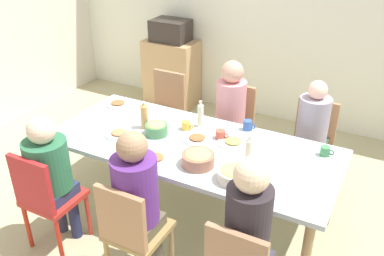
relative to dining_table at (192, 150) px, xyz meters
The scene contains 30 objects.
ground_plane 0.67m from the dining_table, ahead, with size 7.06×7.06×0.00m, color tan.
wall_back 2.40m from the dining_table, 90.00° to the left, with size 6.12×0.12×2.60m, color white.
dining_table is the anchor object (origin of this frame).
chair_0 1.22m from the dining_table, 48.11° to the left, with size 0.40×0.40×0.90m.
person_0 1.15m from the dining_table, 45.03° to the left, with size 0.30×0.30×1.16m.
person_1 1.15m from the dining_table, 45.10° to the right, with size 0.30×0.30×1.29m.
chair_2 0.92m from the dining_table, 90.00° to the right, with size 0.40×0.40×0.90m.
person_2 0.82m from the dining_table, 90.00° to the right, with size 0.31×0.31×1.24m.
chair_3 0.92m from the dining_table, 90.00° to the left, with size 0.40×0.40×0.90m.
person_3 0.81m from the dining_table, 90.00° to the left, with size 0.30×0.30×1.21m.
chair_4 1.22m from the dining_table, 131.89° to the left, with size 0.40×0.40×0.90m.
chair_5 1.22m from the dining_table, 131.89° to the right, with size 0.40×0.40×0.90m.
person_5 1.15m from the dining_table, 134.88° to the right, with size 0.33×0.33×1.16m.
plate_0 0.39m from the dining_table, 110.83° to the right, with size 0.23×0.23×0.04m.
plate_1 0.66m from the dining_table, 165.67° to the right, with size 0.24×0.24×0.04m.
plate_2 0.35m from the dining_table, 28.23° to the left, with size 0.26×0.26×0.04m.
plate_3 1.07m from the dining_table, 161.68° to the left, with size 0.24×0.24×0.04m.
plate_4 0.11m from the dining_table, 82.44° to the left, with size 0.25×0.25×0.04m.
bowl_0 0.62m from the dining_table, 32.12° to the right, with size 0.25×0.25×0.10m.
bowl_1 0.35m from the dining_table, 53.95° to the right, with size 0.25×0.25×0.12m.
bowl_2 0.37m from the dining_table, behind, with size 0.20×0.20×0.12m.
cup_0 0.56m from the dining_table, 54.52° to the left, with size 0.12×0.08×0.09m.
cup_1 1.08m from the dining_table, 18.05° to the left, with size 0.11×0.07×0.08m.
cup_2 0.28m from the dining_table, 129.17° to the left, with size 0.11×0.08×0.08m.
cup_3 0.28m from the dining_table, 48.06° to the left, with size 0.12×0.08×0.08m.
bottle_0 0.55m from the dining_table, ahead, with size 0.06×0.06×0.24m.
bottle_1 0.37m from the dining_table, 104.41° to the left, with size 0.05×0.05×0.25m.
bottle_2 0.54m from the dining_table, behind, with size 0.06×0.06×0.26m.
side_cabinet 2.45m from the dining_table, 124.44° to the left, with size 0.70×0.44×0.90m, color tan.
microwave 2.47m from the dining_table, 124.44° to the left, with size 0.48×0.36×0.28m, color #2F2824.
Camera 1 is at (1.41, -2.68, 2.51)m, focal length 39.27 mm.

